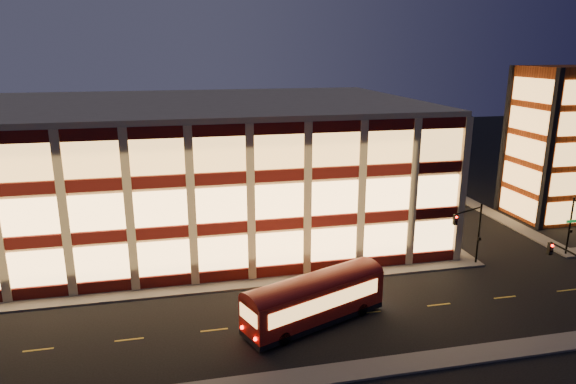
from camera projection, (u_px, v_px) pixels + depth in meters
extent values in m
plane|color=black|center=(232.00, 291.00, 43.66)|extent=(200.00, 200.00, 0.00)
cube|color=#514F4C|center=(196.00, 288.00, 43.97)|extent=(54.00, 2.00, 0.15)
cube|color=#514F4C|center=(400.00, 212.00, 64.38)|extent=(2.00, 30.00, 0.15)
cube|color=#514F4C|center=(479.00, 207.00, 66.65)|extent=(2.00, 30.00, 0.15)
cube|color=#514F4C|center=(256.00, 384.00, 31.42)|extent=(100.00, 2.00, 0.15)
cube|color=tan|center=(187.00, 169.00, 57.15)|extent=(50.00, 30.00, 14.00)
cube|color=tan|center=(183.00, 103.00, 55.19)|extent=(50.40, 30.40, 0.50)
cube|color=#470C0A|center=(195.00, 278.00, 44.64)|extent=(50.10, 0.25, 1.00)
cube|color=#FFBD6B|center=(194.00, 256.00, 44.09)|extent=(49.00, 0.20, 3.00)
cube|color=#470C0A|center=(394.00, 209.00, 64.04)|extent=(0.25, 30.10, 1.00)
cube|color=#FFBD6B|center=(394.00, 192.00, 63.47)|extent=(0.20, 29.00, 3.00)
cube|color=#470C0A|center=(193.00, 230.00, 43.45)|extent=(50.10, 0.25, 1.00)
cube|color=#FFBD6B|center=(192.00, 207.00, 42.90)|extent=(49.00, 0.20, 3.00)
cube|color=#470C0A|center=(396.00, 174.00, 62.86)|extent=(0.25, 30.10, 1.00)
cube|color=#FFBD6B|center=(396.00, 158.00, 62.29)|extent=(0.20, 29.00, 3.00)
cube|color=#470C0A|center=(190.00, 180.00, 42.27)|extent=(50.10, 0.25, 1.00)
cube|color=#FFBD6B|center=(189.00, 155.00, 41.72)|extent=(49.00, 0.20, 3.00)
cube|color=#470C0A|center=(398.00, 139.00, 61.67)|extent=(0.25, 30.10, 1.00)
cube|color=#FFBD6B|center=(399.00, 121.00, 61.10)|extent=(0.20, 29.00, 3.00)
cube|color=#8C3814|center=(555.00, 144.00, 60.78)|extent=(8.00, 8.00, 18.00)
cube|color=black|center=(550.00, 152.00, 56.19)|extent=(0.60, 0.60, 18.00)
cube|color=black|center=(505.00, 140.00, 63.72)|extent=(0.60, 0.60, 18.00)
cube|color=black|center=(561.00, 137.00, 65.37)|extent=(0.60, 0.60, 18.00)
cube|color=#FDB258|center=(572.00, 212.00, 58.88)|extent=(6.60, 0.16, 2.60)
cube|color=#FDB258|center=(518.00, 204.00, 61.88)|extent=(0.16, 6.60, 2.60)
cube|color=#FDB258|center=(576.00, 184.00, 57.97)|extent=(6.60, 0.16, 2.60)
cube|color=#FDB258|center=(521.00, 177.00, 60.96)|extent=(0.16, 6.60, 2.60)
cube|color=#FDB258|center=(525.00, 149.00, 60.05)|extent=(0.16, 6.60, 2.60)
cube|color=#FDB258|center=(528.00, 120.00, 59.13)|extent=(0.16, 6.60, 2.60)
cube|color=#FDB258|center=(532.00, 90.00, 58.21)|extent=(0.16, 6.60, 2.60)
cylinder|color=black|center=(479.00, 234.00, 48.46)|extent=(0.18, 0.18, 6.00)
cylinder|color=black|center=(469.00, 211.00, 46.66)|extent=(3.56, 1.63, 0.14)
cube|color=black|center=(455.00, 220.00, 45.73)|extent=(0.32, 0.32, 0.95)
sphere|color=#FF0C05|center=(457.00, 217.00, 45.48)|extent=(0.20, 0.20, 0.20)
cube|color=black|center=(479.00, 239.00, 48.38)|extent=(0.25, 0.18, 0.28)
cylinder|color=black|center=(570.00, 227.00, 50.52)|extent=(0.18, 0.18, 6.00)
cube|color=black|center=(571.00, 231.00, 50.44)|extent=(0.25, 0.18, 0.28)
cube|color=#0C7226|center=(572.00, 221.00, 50.22)|extent=(1.20, 0.06, 0.28)
cylinder|color=black|center=(570.00, 252.00, 37.10)|extent=(0.14, 4.00, 0.14)
cube|color=black|center=(550.00, 249.00, 39.12)|extent=(0.32, 0.32, 0.95)
sphere|color=#FF0C05|center=(552.00, 246.00, 38.87)|extent=(0.20, 0.20, 0.20)
cube|color=maroon|center=(315.00, 299.00, 38.17)|extent=(11.56, 6.90, 2.61)
cube|color=black|center=(314.00, 317.00, 38.59)|extent=(11.56, 6.90, 0.40)
cylinder|color=black|center=(284.00, 338.00, 35.59)|extent=(1.07, 0.70, 1.02)
cylinder|color=black|center=(265.00, 323.00, 37.57)|extent=(1.07, 0.70, 1.02)
cylinder|color=black|center=(361.00, 309.00, 39.55)|extent=(1.07, 0.70, 1.02)
cylinder|color=black|center=(341.00, 297.00, 41.52)|extent=(1.07, 0.70, 1.02)
cube|color=#FDB258|center=(327.00, 303.00, 36.93)|extent=(9.26, 3.82, 1.13)
cube|color=#FDB258|center=(303.00, 288.00, 39.23)|extent=(9.26, 3.82, 1.13)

